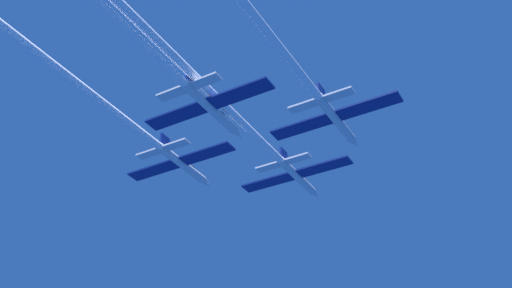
# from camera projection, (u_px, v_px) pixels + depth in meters

# --- Properties ---
(jet_lead) EXTENTS (21.12, 78.05, 3.50)m
(jet_lead) POSITION_uv_depth(u_px,v_px,m) (226.00, 107.00, 90.39)
(jet_lead) COLOR silver
(jet_left_wing) EXTENTS (21.12, 70.75, 3.50)m
(jet_left_wing) POSITION_uv_depth(u_px,v_px,m) (101.00, 101.00, 89.25)
(jet_left_wing) COLOR silver
(jet_right_wing) EXTENTS (21.12, 77.74, 3.50)m
(jet_right_wing) POSITION_uv_depth(u_px,v_px,m) (260.00, 23.00, 75.03)
(jet_right_wing) COLOR silver
(jet_slot) EXTENTS (21.12, 77.64, 3.50)m
(jet_slot) POSITION_uv_depth(u_px,v_px,m) (99.00, 3.00, 70.75)
(jet_slot) COLOR silver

